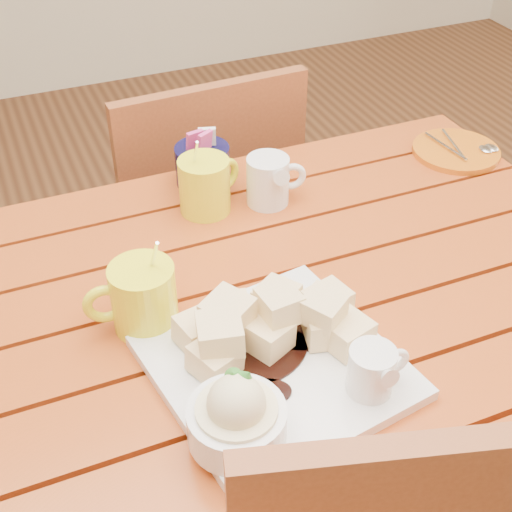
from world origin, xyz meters
name	(u,v)px	position (x,y,z in m)	size (l,w,h in m)	color
table	(244,366)	(0.00, 0.00, 0.64)	(1.20, 0.79, 0.75)	#954213
dessert_plate	(270,365)	(-0.02, -0.13, 0.78)	(0.32, 0.32, 0.11)	white
coffee_mug_left	(142,297)	(-0.13, 0.03, 0.80)	(0.12, 0.09, 0.15)	yellow
coffee_mug_right	(206,184)	(0.04, 0.26, 0.80)	(0.11, 0.08, 0.14)	yellow
cream_pitcher	(269,179)	(0.14, 0.24, 0.79)	(0.10, 0.09, 0.09)	white
sugar_caddy	(203,164)	(0.06, 0.34, 0.79)	(0.09, 0.09, 0.10)	black
orange_saucer	(457,151)	(0.53, 0.25, 0.76)	(0.16, 0.16, 0.02)	#CF6212
chair_far	(200,220)	(0.13, 0.61, 0.47)	(0.42, 0.42, 0.85)	brown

